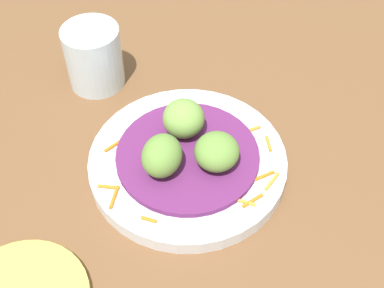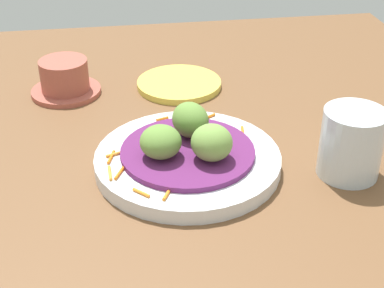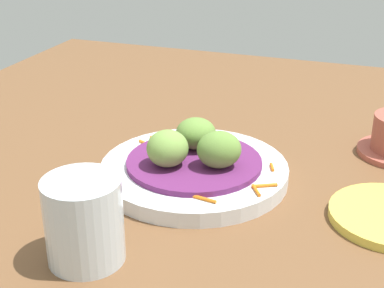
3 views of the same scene
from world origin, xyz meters
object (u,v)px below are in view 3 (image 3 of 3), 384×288
main_plate (194,171)px  guac_scoop_left (196,133)px  water_glass (84,221)px  guac_scoop_right (219,150)px  guac_scoop_center (168,148)px

main_plate → guac_scoop_left: size_ratio=4.52×
guac_scoop_left → water_glass: bearing=171.7°
guac_scoop_right → guac_scoop_center: bearing=105.9°
main_plate → guac_scoop_center: guac_scoop_center is taller
guac_scoop_center → guac_scoop_right: size_ratio=0.95×
guac_scoop_center → guac_scoop_right: same height
main_plate → water_glass: size_ratio=2.71×
guac_scoop_left → guac_scoop_center: 6.36cm
main_plate → guac_scoop_left: (3.53, 1.01, 3.77)cm
guac_scoop_left → guac_scoop_right: 6.36cm
guac_scoop_left → water_glass: water_glass is taller
main_plate → guac_scoop_right: (-0.89, -3.56, 4.05)cm
water_glass → guac_scoop_right: bearing=-22.7°
guac_scoop_left → water_glass: (-23.54, 3.42, -0.32)cm
guac_scoop_left → guac_scoop_right: bearing=-134.1°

